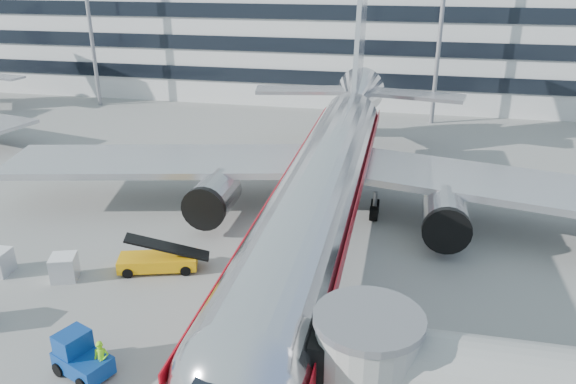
% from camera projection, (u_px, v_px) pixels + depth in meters
% --- Properties ---
extents(ground, '(180.00, 180.00, 0.00)m').
position_uv_depth(ground, '(296.00, 319.00, 30.10)').
color(ground, gray).
rests_on(ground, ground).
extents(lead_in_line, '(0.25, 70.00, 0.01)m').
position_uv_depth(lead_in_line, '(324.00, 236.00, 39.14)').
color(lead_in_line, '#F7B50D').
rests_on(lead_in_line, ground).
extents(main_jet, '(50.95, 48.70, 16.06)m').
position_uv_depth(main_jet, '(329.00, 171.00, 39.08)').
color(main_jet, silver).
rests_on(main_jet, ground).
extents(terminal, '(150.00, 24.25, 15.60)m').
position_uv_depth(terminal, '(376.00, 37.00, 79.52)').
color(terminal, silver).
rests_on(terminal, ground).
extents(belt_loader, '(5.13, 3.02, 2.40)m').
position_uv_depth(belt_loader, '(158.00, 260.00, 34.59)').
color(belt_loader, '#EFA30A').
rests_on(belt_loader, ground).
extents(baggage_tug, '(3.09, 2.54, 2.03)m').
position_uv_depth(baggage_tug, '(80.00, 357.00, 25.86)').
color(baggage_tug, navy).
rests_on(baggage_tug, ground).
extents(cargo_container_front, '(1.84, 1.84, 1.54)m').
position_uv_depth(cargo_container_front, '(64.00, 267.00, 33.60)').
color(cargo_container_front, silver).
rests_on(cargo_container_front, ground).
extents(ramp_worker, '(0.81, 0.66, 1.92)m').
position_uv_depth(ramp_worker, '(102.00, 360.00, 25.52)').
color(ramp_worker, '#88F519').
rests_on(ramp_worker, ground).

